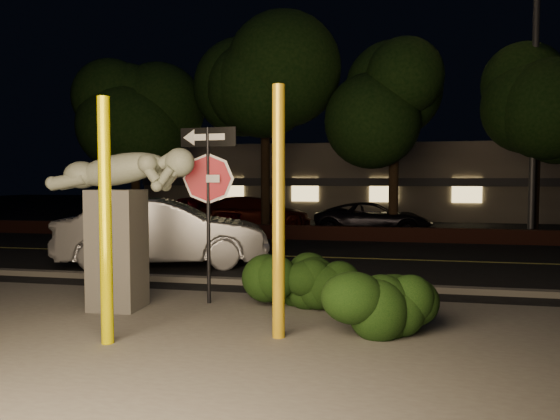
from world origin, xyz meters
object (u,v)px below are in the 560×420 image
(yellow_pole_right, at_px, (279,213))
(sculpture, at_px, (120,211))
(yellow_pole_left, at_px, (106,222))
(streetlight, at_px, (528,46))
(parked_car_darkred, at_px, (254,213))
(signpost, at_px, (208,179))
(parked_car_dark, at_px, (373,219))
(silver_sedan, at_px, (165,233))
(parked_car_red, at_px, (205,212))

(yellow_pole_right, height_order, sculpture, yellow_pole_right)
(yellow_pole_left, distance_m, yellow_pole_right, 2.29)
(streetlight, distance_m, parked_car_darkred, 12.11)
(streetlight, height_order, parked_car_darkred, streetlight)
(signpost, bearing_deg, parked_car_darkred, 108.18)
(yellow_pole_right, bearing_deg, parked_car_dark, 87.01)
(yellow_pole_right, height_order, signpost, yellow_pole_right)
(yellow_pole_left, distance_m, sculpture, 1.97)
(signpost, height_order, silver_sedan, signpost)
(streetlight, relative_size, parked_car_red, 2.61)
(yellow_pole_left, xyz_separation_m, silver_sedan, (-1.89, 6.17, -0.79))
(yellow_pole_right, xyz_separation_m, streetlight, (5.99, 13.14, 5.02))
(silver_sedan, bearing_deg, parked_car_dark, -46.05)
(yellow_pole_right, xyz_separation_m, parked_car_red, (-6.45, 14.98, -1.00))
(signpost, relative_size, silver_sedan, 0.60)
(yellow_pole_left, relative_size, sculpture, 1.21)
(yellow_pole_right, xyz_separation_m, sculpture, (-2.94, 1.08, -0.07))
(yellow_pole_right, relative_size, signpost, 1.13)
(signpost, xyz_separation_m, silver_sedan, (-2.43, 3.68, -1.35))
(signpost, relative_size, parked_car_darkred, 0.63)
(signpost, bearing_deg, sculpture, -145.62)
(yellow_pole_right, height_order, parked_car_dark, yellow_pole_right)
(sculpture, bearing_deg, parked_car_darkred, 92.55)
(streetlight, xyz_separation_m, parked_car_red, (-12.44, 1.84, -6.01))
(sculpture, xyz_separation_m, parked_car_dark, (3.68, 13.10, -1.04))
(parked_car_dark, bearing_deg, silver_sedan, 151.25)
(sculpture, distance_m, streetlight, 15.85)
(streetlight, relative_size, silver_sedan, 2.21)
(streetlight, height_order, parked_car_dark, streetlight)
(streetlight, bearing_deg, yellow_pole_left, -131.60)
(yellow_pole_left, distance_m, parked_car_dark, 15.23)
(yellow_pole_left, height_order, parked_car_dark, yellow_pole_left)
(yellow_pole_left, bearing_deg, signpost, 77.66)
(yellow_pole_right, bearing_deg, silver_sedan, 126.73)
(yellow_pole_right, height_order, parked_car_darkred, yellow_pole_right)
(parked_car_darkred, bearing_deg, parked_car_red, 75.12)
(signpost, relative_size, parked_car_red, 0.71)
(parked_car_darkred, bearing_deg, sculpture, 165.23)
(yellow_pole_left, xyz_separation_m, yellow_pole_right, (2.17, 0.73, 0.10))
(parked_car_red, distance_m, parked_car_darkred, 2.15)
(yellow_pole_right, distance_m, streetlight, 15.29)
(yellow_pole_left, relative_size, streetlight, 0.29)
(streetlight, bearing_deg, parked_car_dark, 157.67)
(parked_car_red, bearing_deg, parked_car_dark, -75.12)
(yellow_pole_left, bearing_deg, streetlight, 59.54)
(yellow_pole_right, height_order, streetlight, streetlight)
(parked_car_red, relative_size, parked_car_dark, 0.96)
(silver_sedan, height_order, parked_car_red, silver_sedan)
(sculpture, bearing_deg, parked_car_red, 101.17)
(yellow_pole_right, xyz_separation_m, parked_car_darkred, (-4.31, 15.19, -1.03))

